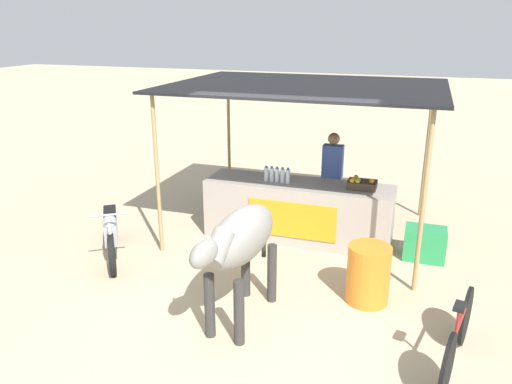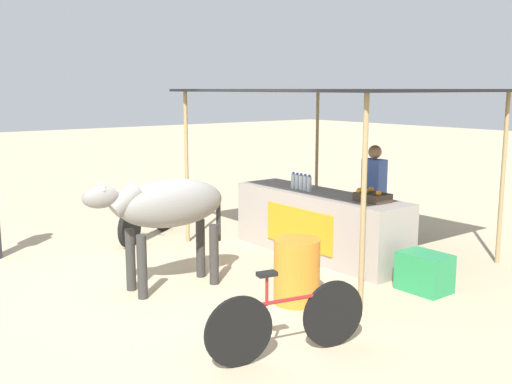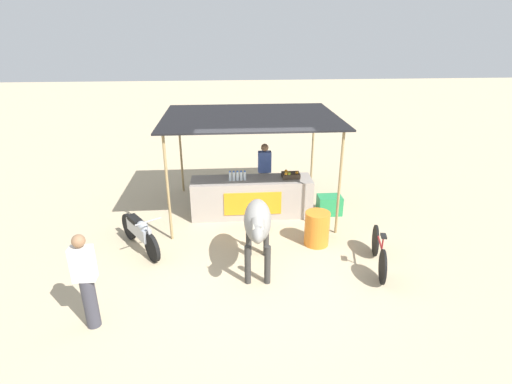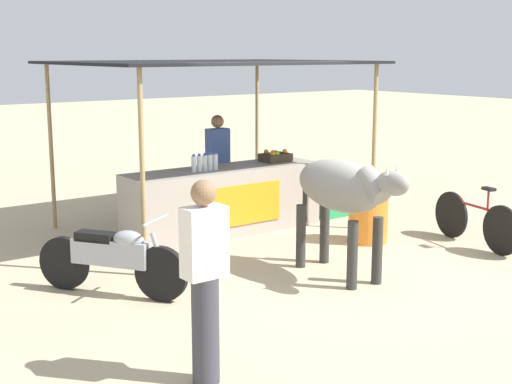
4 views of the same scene
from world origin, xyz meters
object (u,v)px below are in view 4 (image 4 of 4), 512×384
Objects in this scene: cooler_box at (330,201)px; passerby_on_street at (205,281)px; fruit_crate at (275,157)px; cow at (342,190)px; water_barrel at (368,215)px; motorcycle_parked at (113,257)px; bicycle_leaning at (476,221)px; vendor_behind_counter at (218,166)px; stall_counter at (224,200)px.

cooler_box is 0.36× the size of passerby_on_street.
cow is (-1.03, -2.58, -0.00)m from fruit_crate.
water_barrel is 3.82m from motorcycle_parked.
bicycle_leaning is 0.99× the size of passerby_on_street.
passerby_on_street is at bearing -97.66° from motorcycle_parked.
vendor_behind_counter is 3.33m from cow.
vendor_behind_counter is 0.90× the size of cow.
fruit_crate reaches higher than water_barrel.
water_barrel is 1.78m from cow.
bicycle_leaning is (2.40, -0.10, -0.68)m from cow.
stall_counter is at bearing 129.29° from water_barrel.
cooler_box is 4.72m from motorcycle_parked.
motorcycle_parked is at bearing 167.42° from bicycle_leaning.
bicycle_leaning is at bearing -63.04° from fruit_crate.
cow is 1.11× the size of passerby_on_street.
vendor_behind_counter is 1.08× the size of motorcycle_parked.
fruit_crate is 0.27× the size of passerby_on_street.
fruit_crate is at bearing 24.77° from motorcycle_parked.
vendor_behind_counter reaches higher than bicycle_leaning.
cow is at bearing 177.65° from bicycle_leaning.
motorcycle_parked is at bearing 158.09° from cow.
fruit_crate is 0.27× the size of bicycle_leaning.
stall_counter is at bearing 177.21° from cooler_box.
passerby_on_street is (-2.81, -3.92, 0.37)m from stall_counter.
bicycle_leaning is at bearing 13.95° from passerby_on_street.
vendor_behind_counter reaches higher than stall_counter.
vendor_behind_counter reaches higher than motorcycle_parked.
bicycle_leaning is at bearing -60.18° from vendor_behind_counter.
vendor_behind_counter is 1.91m from cooler_box.
cooler_box is 3.28m from cow.
cow is at bearing -129.95° from cooler_box.
fruit_crate is at bearing 2.45° from stall_counter.
motorcycle_parked is 0.93× the size of passerby_on_street.
water_barrel is (-0.67, -1.52, 0.14)m from cooler_box.
vendor_behind_counter is (-0.58, 0.71, -0.19)m from fruit_crate.
water_barrel is (0.93, -2.37, -0.47)m from vendor_behind_counter.
vendor_behind_counter is 2.75× the size of cooler_box.
water_barrel is 0.47× the size of bicycle_leaning.
stall_counter is 5.00× the size of cooler_box.
passerby_on_street is (-3.21, -4.67, 0.00)m from vendor_behind_counter.
stall_counter is 2.60m from cow.
stall_counter is at bearing -117.76° from vendor_behind_counter.
cooler_box is 0.37× the size of bicycle_leaning.
cooler_box is 6.17m from passerby_on_street.
cow reaches higher than motorcycle_parked.
fruit_crate is 3.08m from bicycle_leaning.
vendor_behind_counter is 1.00× the size of passerby_on_street.
motorcycle_parked is at bearing 179.14° from water_barrel.
water_barrel is at bearing -0.86° from motorcycle_parked.
water_barrel is 0.50× the size of motorcycle_parked.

